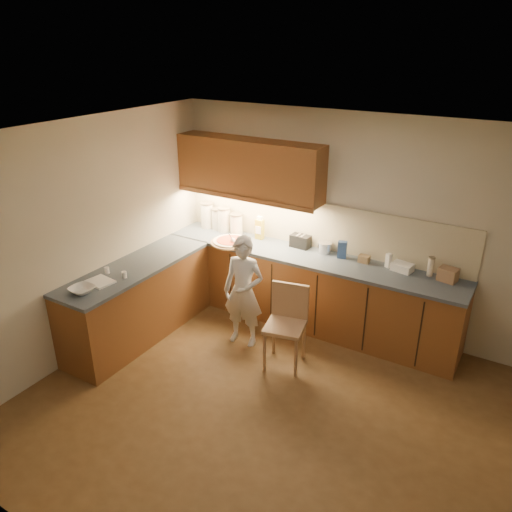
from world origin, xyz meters
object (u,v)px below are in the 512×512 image
(child, at_px, (244,292))
(oil_jug, at_px, (260,229))
(toaster, at_px, (300,241))
(wooden_chair, at_px, (287,319))
(pizza_on_board, at_px, (231,242))

(child, relative_size, oil_jug, 4.33)
(toaster, bearing_deg, oil_jug, -175.25)
(oil_jug, distance_m, toaster, 0.59)
(wooden_chair, xyz_separation_m, toaster, (-0.37, 1.05, 0.47))
(child, height_order, wooden_chair, child)
(pizza_on_board, bearing_deg, toaster, 22.79)
(pizza_on_board, distance_m, wooden_chair, 1.45)
(wooden_chair, height_order, oil_jug, oil_jug)
(pizza_on_board, xyz_separation_m, oil_jug, (0.23, 0.33, 0.12))
(wooden_chair, bearing_deg, pizza_on_board, 136.99)
(pizza_on_board, height_order, toaster, pizza_on_board)
(pizza_on_board, height_order, oil_jug, oil_jug)
(oil_jug, bearing_deg, pizza_on_board, -125.52)
(wooden_chair, bearing_deg, oil_jug, 120.44)
(wooden_chair, relative_size, oil_jug, 2.97)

